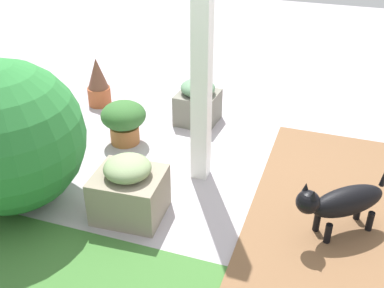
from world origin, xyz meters
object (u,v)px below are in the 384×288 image
at_px(stone_planter_far, 129,190).
at_px(porch_pillar, 202,55).
at_px(terracotta_pot_broad, 124,120).
at_px(stone_planter_nearest, 198,102).
at_px(dog, 342,202).
at_px(round_shrub, 7,137).
at_px(terracotta_pot_spiky, 98,83).

bearing_deg(stone_planter_far, porch_pillar, -116.59).
bearing_deg(terracotta_pot_broad, stone_planter_nearest, -129.92).
distance_m(terracotta_pot_broad, dog, 2.02).
relative_size(stone_planter_far, terracotta_pot_broad, 1.24).
relative_size(round_shrub, dog, 1.85).
relative_size(porch_pillar, stone_planter_far, 4.10).
distance_m(porch_pillar, round_shrub, 1.48).
bearing_deg(round_shrub, terracotta_pot_spiky, -81.86).
relative_size(stone_planter_nearest, stone_planter_far, 0.87).
xyz_separation_m(terracotta_pot_broad, dog, (-1.91, 0.66, 0.04)).
relative_size(porch_pillar, terracotta_pot_broad, 5.09).
bearing_deg(porch_pillar, dog, 160.94).
distance_m(stone_planter_nearest, terracotta_pot_spiky, 1.10).
distance_m(stone_planter_far, terracotta_pot_spiky, 1.90).
height_order(porch_pillar, terracotta_pot_spiky, porch_pillar).
xyz_separation_m(porch_pillar, terracotta_pot_spiky, (1.42, -0.91, -0.78)).
height_order(round_shrub, terracotta_pot_spiky, round_shrub).
relative_size(terracotta_pot_spiky, dog, 0.87).
relative_size(porch_pillar, stone_planter_nearest, 4.72).
xyz_separation_m(stone_planter_far, round_shrub, (0.86, 0.12, 0.33)).
bearing_deg(porch_pillar, terracotta_pot_broad, -19.03).
relative_size(stone_planter_nearest, dog, 0.74).
height_order(terracotta_pot_spiky, terracotta_pot_broad, terracotta_pot_spiky).
bearing_deg(dog, round_shrub, 9.59).
distance_m(round_shrub, terracotta_pot_broad, 1.15).
distance_m(terracotta_pot_spiky, dog, 2.83).
bearing_deg(stone_planter_nearest, terracotta_pot_spiky, -1.72).
relative_size(stone_planter_nearest, terracotta_pot_broad, 1.08).
distance_m(round_shrub, terracotta_pot_spiky, 1.72).
height_order(stone_planter_nearest, dog, dog).
height_order(stone_planter_far, round_shrub, round_shrub).
distance_m(terracotta_pot_spiky, terracotta_pot_broad, 0.87).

